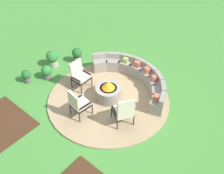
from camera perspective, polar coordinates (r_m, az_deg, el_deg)
ground_plane at (r=8.94m, az=-0.82°, el=-2.83°), size 24.00×24.00×0.00m
patio_circle at (r=8.92m, az=-0.82°, el=-2.69°), size 4.41×4.41×0.06m
mulch_bed_left at (r=8.92m, az=-24.41°, el=-7.53°), size 2.07×1.55×0.04m
fire_pit at (r=8.69m, az=-0.84°, el=-1.08°), size 0.93×0.93×0.77m
curved_stone_bench at (r=9.42m, az=5.62°, el=2.53°), size 3.70×1.74×0.71m
lounge_chair_front_left at (r=9.13m, az=-7.66°, el=2.96°), size 0.58×0.60×1.07m
lounge_chair_front_right at (r=7.98m, az=-7.92°, el=-3.79°), size 0.61×0.64×1.09m
lounge_chair_back_left at (r=7.67m, az=2.78°, el=-5.60°), size 0.82×0.83×1.12m
potted_plant_0 at (r=10.69m, az=-8.14°, el=7.43°), size 0.43×0.43×0.68m
potted_plant_1 at (r=10.59m, az=-13.71°, el=6.65°), size 0.52×0.52×0.75m
potted_plant_2 at (r=10.06m, az=-19.36°, el=2.49°), size 0.36×0.36×0.55m
potted_plant_3 at (r=10.00m, az=-15.00°, el=3.50°), size 0.42×0.42×0.60m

